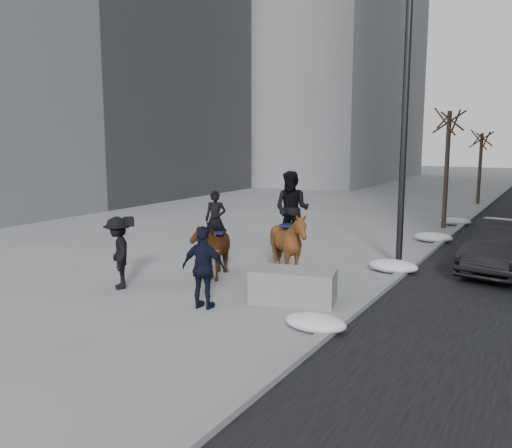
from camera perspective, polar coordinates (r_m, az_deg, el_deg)
The scene contains 13 objects.
ground at distance 12.78m, azimuth -2.72°, elevation -7.40°, with size 120.00×120.00×0.00m, color gray.
curb at distance 20.92m, azimuth 19.56°, elevation -1.22°, with size 0.25×90.00×0.12m, color gray.
building_left at distance 33.32m, azimuth -22.53°, elevation 19.51°, with size 12.00×26.00×20.00m, color #595960.
planter at distance 12.12m, azimuth 3.94°, elevation -6.53°, with size 1.85×0.92×0.74m, color #97979A.
car_near at distance 16.16m, azimuth 24.77°, elevation -2.21°, with size 1.46×4.19×1.38m, color black.
tree_near at distance 22.91m, azimuth 19.45°, elevation 6.00°, with size 1.20×1.20×5.16m, color #3B2A23, non-canonical shape.
tree_far at distance 32.01m, azimuth 22.52°, elevation 5.77°, with size 1.20×1.20×4.26m, color #3A2822, non-canonical shape.
mounted_left at distance 14.32m, azimuth -4.54°, elevation -2.15°, with size 1.39×1.91×2.25m.
mounted_right at distance 13.67m, azimuth 3.56°, elevation -1.48°, with size 1.63×1.80×2.80m.
feeder at distance 11.60m, azimuth -5.50°, elevation -4.67°, with size 1.08×0.92×1.75m.
camera_crew at distance 13.48m, azimuth -14.30°, elevation -2.92°, with size 1.28×1.23×1.75m.
lamppost at distance 15.81m, azimuth 15.57°, elevation 13.75°, with size 0.25×0.93×9.09m.
snow_piles at distance 17.34m, azimuth 16.28°, elevation -2.78°, with size 1.35×15.12×0.34m.
Camera 1 is at (6.65, -10.29, 3.65)m, focal length 38.00 mm.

